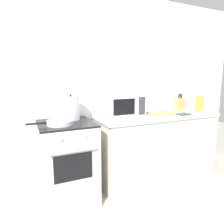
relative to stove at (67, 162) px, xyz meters
name	(u,v)px	position (x,y,z in m)	size (l,w,h in m)	color
ground_plane	(117,223)	(0.35, -0.60, -0.46)	(10.00, 10.00, 0.00)	#B2ADA3
back_wall	(107,90)	(0.65, 0.37, 0.79)	(4.40, 0.10, 2.50)	silver
lower_cabinet_right	(156,148)	(1.25, 0.02, -0.02)	(1.64, 0.56, 0.88)	beige
countertop_right	(157,115)	(1.25, 0.02, 0.44)	(1.70, 0.60, 0.04)	beige
stove	(67,162)	(0.00, 0.00, 0.00)	(0.60, 0.64, 0.92)	silver
stock_pot	(71,108)	(0.09, 0.14, 0.60)	(0.29, 0.21, 0.30)	silver
frying_pan	(60,122)	(-0.08, -0.08, 0.48)	(0.48, 0.28, 0.05)	silver
microwave	(122,105)	(0.73, 0.08, 0.61)	(0.50, 0.37, 0.30)	white
cutting_board	(162,113)	(1.31, 0.00, 0.47)	(0.36, 0.26, 0.02)	tan
knife_block	(180,104)	(1.75, 0.14, 0.56)	(0.13, 0.10, 0.26)	tan
pasta_box	(199,104)	(1.96, -0.03, 0.57)	(0.08, 0.08, 0.22)	gold
oven_mitt	(183,114)	(1.53, -0.16, 0.47)	(0.18, 0.14, 0.02)	#384C42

